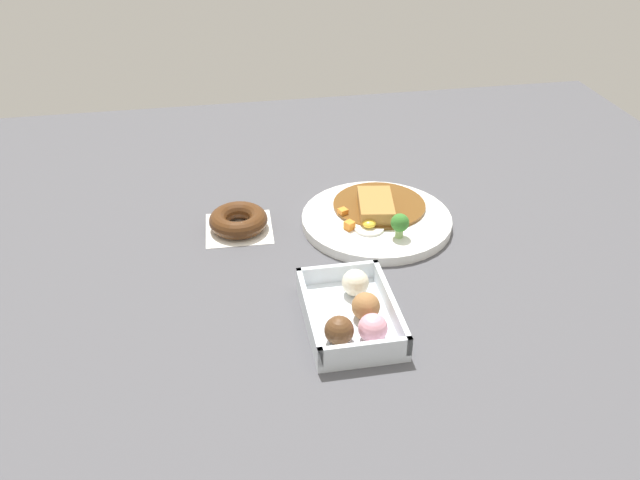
# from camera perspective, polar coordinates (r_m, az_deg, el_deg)

# --- Properties ---
(ground_plane) EXTENTS (1.60, 1.60, 0.00)m
(ground_plane) POSITION_cam_1_polar(r_m,az_deg,el_deg) (1.15, 5.46, -1.91)
(ground_plane) COLOR #4C4C51
(curry_plate) EXTENTS (0.28, 0.28, 0.06)m
(curry_plate) POSITION_cam_1_polar(r_m,az_deg,el_deg) (1.25, 4.93, 1.95)
(curry_plate) COLOR white
(curry_plate) RESTS_ON ground_plane
(donut_box) EXTENTS (0.20, 0.13, 0.05)m
(donut_box) POSITION_cam_1_polar(r_m,az_deg,el_deg) (1.00, 2.88, -6.41)
(donut_box) COLOR silver
(donut_box) RESTS_ON ground_plane
(chocolate_ring_donut) EXTENTS (0.13, 0.13, 0.04)m
(chocolate_ring_donut) POSITION_cam_1_polar(r_m,az_deg,el_deg) (1.23, -7.05, 1.66)
(chocolate_ring_donut) COLOR white
(chocolate_ring_donut) RESTS_ON ground_plane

